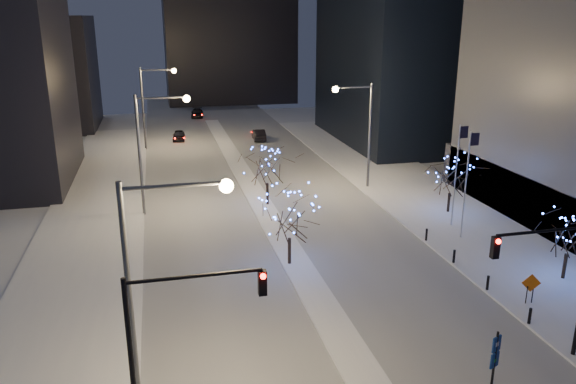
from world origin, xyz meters
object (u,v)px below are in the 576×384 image
object	(u,v)px
street_lamp_w_far	(151,97)
street_lamp_east	(361,122)
traffic_signal_east	(559,271)
construction_sign	(531,286)
wayfinding_sign	(495,356)
street_lamp_w_mid	(152,138)
traffic_signal_west	(172,329)
car_mid	(259,135)
holiday_tree_median_far	(267,165)
car_far	(197,113)
street_lamp_w_near	(154,265)
holiday_tree_plaza_far	(451,176)
car_near	(179,135)
holiday_tree_median_near	(289,216)
holiday_tree_plaza_near	(570,234)

from	to	relation	value
street_lamp_w_far	street_lamp_east	size ratio (longest dim) A/B	1.00
traffic_signal_east	construction_sign	world-z (taller)	traffic_signal_east
street_lamp_w_far	wayfinding_sign	world-z (taller)	street_lamp_w_far
street_lamp_w_mid	traffic_signal_west	xyz separation A→B (m)	(0.50, -27.00, -1.74)
street_lamp_w_mid	wayfinding_sign	bearing A→B (deg)	-63.21
car_mid	holiday_tree_median_far	world-z (taller)	holiday_tree_median_far
holiday_tree_median_far	car_far	bearing A→B (deg)	92.90
traffic_signal_east	street_lamp_w_near	bearing A→B (deg)	176.79
holiday_tree_plaza_far	traffic_signal_west	bearing A→B (deg)	-137.43
holiday_tree_median_far	traffic_signal_east	bearing A→B (deg)	-71.94
holiday_tree_median_far	car_mid	bearing A→B (deg)	81.14
car_near	holiday_tree_median_near	xyz separation A→B (m)	(5.22, -41.99, 2.81)
car_mid	construction_sign	distance (m)	48.62
wayfinding_sign	holiday_tree_plaza_near	bearing A→B (deg)	15.76
car_mid	traffic_signal_east	bearing A→B (deg)	98.09
holiday_tree_median_near	holiday_tree_plaza_near	size ratio (longest dim) A/B	1.15
traffic_signal_west	wayfinding_sign	size ratio (longest dim) A/B	2.26
holiday_tree_median_near	traffic_signal_west	bearing A→B (deg)	-118.81
car_mid	holiday_tree_plaza_near	world-z (taller)	holiday_tree_plaza_near
street_lamp_east	car_near	bearing A→B (deg)	120.88
street_lamp_w_far	traffic_signal_west	size ratio (longest dim) A/B	1.43
street_lamp_w_near	holiday_tree_median_far	world-z (taller)	street_lamp_w_near
wayfinding_sign	construction_sign	size ratio (longest dim) A/B	1.70
car_far	holiday_tree_plaza_far	world-z (taller)	holiday_tree_plaza_far
holiday_tree_median_near	car_far	bearing A→B (deg)	91.33
holiday_tree_median_far	car_near	bearing A→B (deg)	101.88
street_lamp_w_far	construction_sign	xyz separation A→B (m)	(20.53, -46.02, -5.26)
traffic_signal_west	wayfinding_sign	bearing A→B (deg)	-2.56
street_lamp_w_mid	car_far	distance (m)	47.92
traffic_signal_east	holiday_tree_median_far	xyz separation A→B (m)	(-8.44, 25.88, -1.12)
holiday_tree_plaza_near	car_mid	bearing A→B (deg)	103.50
street_lamp_w_far	traffic_signal_east	xyz separation A→B (m)	(17.88, -51.00, -1.74)
street_lamp_w_near	holiday_tree_median_near	bearing A→B (deg)	55.83
car_near	holiday_tree_plaza_near	world-z (taller)	holiday_tree_plaza_near
street_lamp_w_far	holiday_tree_median_far	xyz separation A→B (m)	(9.44, -25.13, -2.86)
street_lamp_w_mid	traffic_signal_east	bearing A→B (deg)	-55.49
holiday_tree_plaza_far	wayfinding_sign	distance (m)	24.24
street_lamp_w_mid	car_near	bearing A→B (deg)	83.75
traffic_signal_west	holiday_tree_median_near	world-z (taller)	traffic_signal_west
street_lamp_w_far	traffic_signal_west	distance (m)	52.04
holiday_tree_median_near	holiday_tree_plaza_far	world-z (taller)	holiday_tree_median_near
street_lamp_w_near	holiday_tree_plaza_near	distance (m)	25.70
street_lamp_w_near	traffic_signal_west	distance (m)	2.70
holiday_tree_median_near	wayfinding_sign	xyz separation A→B (m)	(5.50, -15.04, -1.57)
holiday_tree_plaza_near	street_lamp_w_near	bearing A→B (deg)	-165.60
traffic_signal_west	wayfinding_sign	distance (m)	13.75
street_lamp_w_mid	street_lamp_w_far	distance (m)	25.00
street_lamp_w_far	car_near	size ratio (longest dim) A/B	2.61
traffic_signal_west	car_far	distance (m)	74.45
holiday_tree_plaza_near	wayfinding_sign	size ratio (longest dim) A/B	1.45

